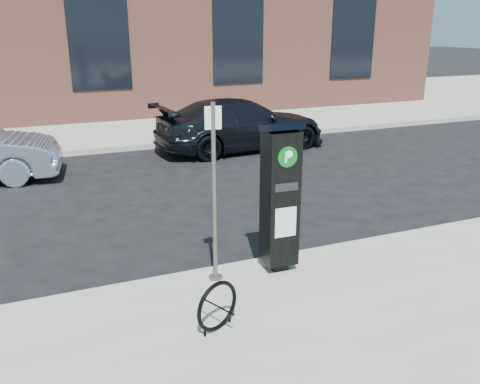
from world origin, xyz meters
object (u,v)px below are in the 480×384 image
sign_pole (214,196)px  bike_rack (217,306)px  car_dark (241,124)px  parking_kiosk (280,196)px

sign_pole → bike_rack: size_ratio=4.00×
sign_pole → car_dark: sign_pole is taller
bike_rack → sign_pole: bearing=47.2°
sign_pole → parking_kiosk: bearing=6.4°
sign_pole → bike_rack: (-0.38, -1.13, -0.88)m
parking_kiosk → car_dark: size_ratio=0.42×
bike_rack → car_dark: 9.26m
sign_pole → car_dark: 8.09m
sign_pole → car_dark: bearing=74.8°
parking_kiosk → sign_pole: (-0.91, 0.05, 0.10)m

